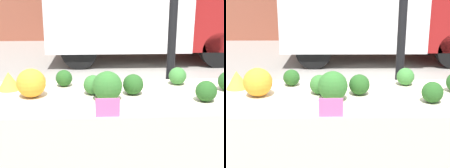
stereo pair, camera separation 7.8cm
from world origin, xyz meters
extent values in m
cylinder|color=black|center=(0.53, 0.59, 1.16)|extent=(0.07, 0.07, 2.33)
cube|color=white|center=(0.35, 4.97, 1.29)|extent=(2.84, 2.07, 1.94)
cube|color=maroon|center=(2.49, 4.97, 1.01)|extent=(1.44, 1.90, 1.39)
cylinder|color=black|center=(2.34, 4.12, 0.35)|extent=(0.70, 0.22, 0.70)
cylinder|color=black|center=(2.34, 5.81, 0.35)|extent=(0.70, 0.22, 0.70)
cylinder|color=black|center=(-0.43, 4.12, 0.35)|extent=(0.70, 0.22, 0.70)
cylinder|color=black|center=(-0.43, 5.81, 0.35)|extent=(0.70, 0.22, 0.70)
cube|color=beige|center=(0.00, 0.00, 0.77)|extent=(1.83, 0.77, 0.03)
cube|color=beige|center=(0.00, -0.38, 0.54)|extent=(1.83, 0.01, 0.43)
cylinder|color=black|center=(-0.86, 0.32, 0.38)|extent=(0.05, 0.05, 0.76)
cylinder|color=black|center=(0.86, 0.32, 0.38)|extent=(0.05, 0.05, 0.76)
sphere|color=orange|center=(-0.52, 0.00, 0.88)|extent=(0.19, 0.19, 0.19)
cone|color=#93B238|center=(-0.71, 0.17, 0.85)|extent=(0.16, 0.16, 0.13)
sphere|color=#336B2D|center=(-0.12, 0.04, 0.85)|extent=(0.13, 0.13, 0.13)
sphere|color=#23511E|center=(-0.34, 0.24, 0.85)|extent=(0.12, 0.12, 0.12)
sphere|color=#23511E|center=(0.58, -0.14, 0.85)|extent=(0.13, 0.13, 0.13)
sphere|color=#2D6628|center=(-0.03, -0.09, 0.88)|extent=(0.19, 0.19, 0.19)
sphere|color=#23511E|center=(0.14, 0.02, 0.85)|extent=(0.14, 0.14, 0.14)
sphere|color=#387533|center=(0.50, 0.24, 0.85)|extent=(0.13, 0.13, 0.13)
cube|color=#F45B9E|center=(-0.04, -0.37, 0.84)|extent=(0.13, 0.01, 0.11)
camera|label=1|loc=(-0.10, -1.96, 1.44)|focal=50.00mm
camera|label=2|loc=(-0.02, -1.96, 1.44)|focal=50.00mm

